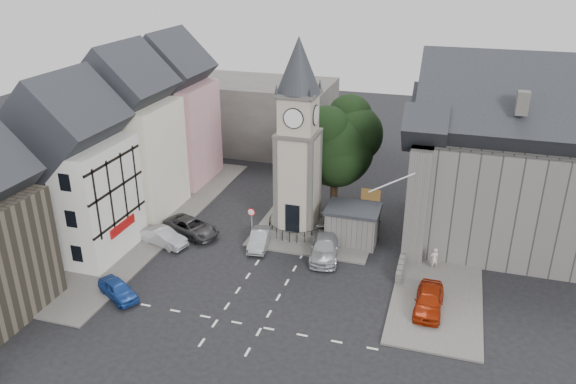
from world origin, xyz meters
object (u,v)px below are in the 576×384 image
(clock_tower, at_px, (298,140))
(car_west_blue, at_px, (118,289))
(stone_shelter, at_px, (353,225))
(car_east_red, at_px, (429,300))
(pedestrian, at_px, (434,259))

(clock_tower, xyz_separation_m, car_west_blue, (-9.05, -13.19, -7.49))
(stone_shelter, relative_size, car_east_red, 0.96)
(stone_shelter, height_order, car_west_blue, stone_shelter)
(stone_shelter, bearing_deg, pedestrian, -20.42)
(stone_shelter, xyz_separation_m, car_east_red, (6.70, -7.96, -0.79))
(clock_tower, xyz_separation_m, stone_shelter, (4.80, -0.49, -6.57))
(car_east_red, relative_size, pedestrian, 2.53)
(car_west_blue, relative_size, car_east_red, 0.83)
(stone_shelter, bearing_deg, car_west_blue, -137.50)
(car_east_red, xyz_separation_m, pedestrian, (0.00, 5.47, 0.12))
(stone_shelter, distance_m, car_west_blue, 18.81)
(clock_tower, xyz_separation_m, pedestrian, (11.50, -2.99, -7.24))
(car_west_blue, bearing_deg, pedestrian, -34.07)
(stone_shelter, distance_m, car_east_red, 10.43)
(stone_shelter, xyz_separation_m, car_west_blue, (-13.85, -12.70, -0.92))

